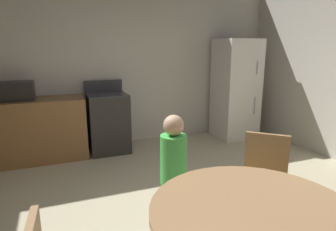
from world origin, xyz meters
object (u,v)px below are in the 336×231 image
refrigerator (235,89)px  microwave (17,91)px  chair_northeast (264,177)px  person_child (173,174)px  oven_range (108,122)px

refrigerator → microwave: size_ratio=4.00×
chair_northeast → person_child: (-0.78, 0.19, 0.08)m
oven_range → refrigerator: size_ratio=0.62×
oven_range → refrigerator: (2.31, -0.05, 0.41)m
oven_range → microwave: bearing=-179.8°
microwave → person_child: 2.76m
microwave → chair_northeast: (2.14, -2.56, -0.53)m
microwave → person_child: bearing=-60.1°
person_child → oven_range: bearing=177.3°
chair_northeast → person_child: person_child is taller
oven_range → person_child: bearing=-86.7°
oven_range → chair_northeast: size_ratio=1.26×
microwave → chair_northeast: 3.38m
chair_northeast → person_child: size_ratio=0.80×
refrigerator → microwave: 3.54m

